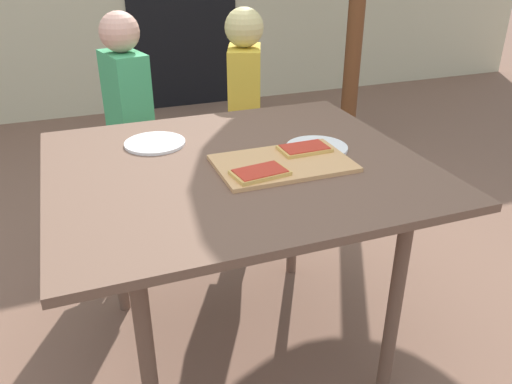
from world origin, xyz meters
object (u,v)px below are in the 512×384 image
object	(u,v)px
cutting_board	(283,163)
plate_white_right	(317,148)
pizza_slice_far_right	(304,149)
child_right	(245,111)
child_left	(129,119)
plate_white_left	(155,143)
pizza_slice_near_left	(260,173)
dining_table	(237,184)

from	to	relation	value
cutting_board	plate_white_right	size ratio (longest dim) A/B	2.01
pizza_slice_far_right	child_right	size ratio (longest dim) A/B	0.15
plate_white_right	child_left	world-z (taller)	child_left
plate_white_right	child_right	size ratio (longest dim) A/B	0.18
plate_white_left	pizza_slice_far_right	bearing A→B (deg)	-30.48
cutting_board	pizza_slice_near_left	world-z (taller)	pizza_slice_near_left
plate_white_left	child_left	bearing A→B (deg)	90.49
pizza_slice_far_right	plate_white_right	distance (m)	0.06
dining_table	child_right	size ratio (longest dim) A/B	1.04
child_right	plate_white_right	bearing A→B (deg)	-91.93
plate_white_right	child_right	distance (m)	0.78
plate_white_right	child_left	xyz separation A→B (m)	(-0.48, 0.85, -0.12)
cutting_board	child_right	xyz separation A→B (m)	(0.18, 0.85, -0.12)
pizza_slice_far_right	plate_white_left	size ratio (longest dim) A/B	0.80
pizza_slice_near_left	pizza_slice_far_right	xyz separation A→B (m)	(0.19, 0.12, 0.00)
pizza_slice_far_right	child_left	world-z (taller)	child_left
pizza_slice_far_right	dining_table	bearing A→B (deg)	177.45
pizza_slice_far_right	plate_white_right	size ratio (longest dim) A/B	0.80
pizza_slice_near_left	child_left	world-z (taller)	child_left
cutting_board	child_left	distance (m)	1.00
pizza_slice_near_left	child_right	size ratio (longest dim) A/B	0.16
plate_white_right	child_right	world-z (taller)	child_right
cutting_board	pizza_slice_far_right	size ratio (longest dim) A/B	2.53
cutting_board	child_left	xyz separation A→B (m)	(-0.33, 0.93, -0.12)
plate_white_right	cutting_board	bearing A→B (deg)	-152.00
child_left	child_right	world-z (taller)	child_right
plate_white_right	child_right	bearing A→B (deg)	88.07
dining_table	plate_white_left	distance (m)	0.32
plate_white_left	child_left	world-z (taller)	child_left
cutting_board	pizza_slice_near_left	distance (m)	0.12
dining_table	plate_white_right	size ratio (longest dim) A/B	5.61
pizza_slice_far_right	plate_white_right	world-z (taller)	pizza_slice_far_right
child_right	pizza_slice_far_right	bearing A→B (deg)	-95.94
cutting_board	child_right	bearing A→B (deg)	78.12
dining_table	pizza_slice_far_right	world-z (taller)	pizza_slice_far_right
child_left	child_right	distance (m)	0.52
plate_white_left	child_left	size ratio (longest dim) A/B	0.19
plate_white_right	pizza_slice_near_left	bearing A→B (deg)	-149.66
dining_table	pizza_slice_near_left	world-z (taller)	pizza_slice_near_left
dining_table	pizza_slice_far_right	distance (m)	0.24
child_right	dining_table	bearing A→B (deg)	-111.00
pizza_slice_near_left	pizza_slice_far_right	bearing A→B (deg)	31.68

